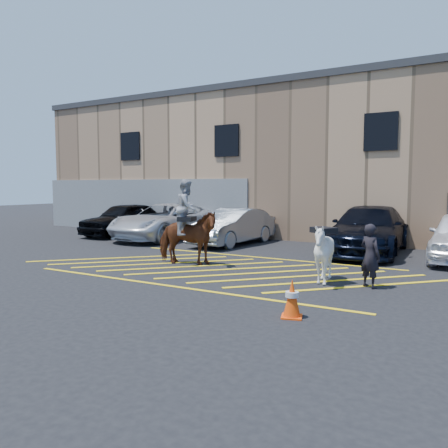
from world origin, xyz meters
The scene contains 11 objects.
ground centered at (0.00, 0.00, 0.00)m, with size 90.00×90.00×0.00m, color black.
car_black_suv centered at (-8.78, 5.07, 0.81)m, with size 1.92×4.78×1.63m, color black.
car_white_pickup centered at (-6.06, 4.88, 0.82)m, with size 2.73×5.91×1.64m, color silver.
car_silver_sedan centered at (-2.44, 4.74, 0.75)m, with size 1.59×4.57×1.51m, color gray.
car_blue_suv centered at (3.00, 5.15, 0.85)m, with size 2.39×5.88×1.71m, color black.
handler centered at (4.18, -0.54, 0.78)m, with size 0.57×0.37×1.56m, color black.
warehouse centered at (-0.01, 11.99, 3.65)m, with size 32.42×10.20×7.30m.
hatching_zone centered at (0.00, -0.30, 0.01)m, with size 12.60×5.12×0.01m.
mounted_bay centered at (-1.43, -0.15, 1.07)m, with size 2.18×1.39×2.66m.
saddled_white centered at (3.05, -0.62, 0.77)m, with size 1.78×1.83×1.52m.
traffic_cone centered at (3.40, -3.74, 0.37)m, with size 0.47×0.47×0.73m.
Camera 1 is at (6.25, -11.33, 2.46)m, focal length 35.00 mm.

